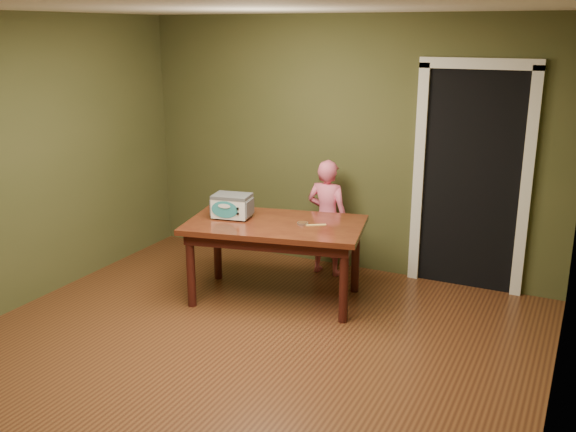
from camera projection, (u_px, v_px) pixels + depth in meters
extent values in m
plane|color=brown|center=(219.00, 370.00, 4.78)|extent=(5.00, 5.00, 0.00)
cube|color=#474826|center=(344.00, 145.00, 6.58)|extent=(4.50, 0.02, 2.60)
cube|color=#474826|center=(566.00, 250.00, 3.47)|extent=(0.02, 5.00, 2.60)
cube|color=white|center=(206.00, 4.00, 4.05)|extent=(4.50, 5.00, 0.02)
cube|color=black|center=(477.00, 176.00, 6.36)|extent=(0.90, 0.60, 2.10)
cube|color=black|center=(471.00, 182.00, 6.09)|extent=(0.90, 0.02, 2.10)
cube|color=white|center=(419.00, 177.00, 6.28)|extent=(0.10, 0.06, 2.20)
cube|color=white|center=(526.00, 188.00, 5.86)|extent=(0.10, 0.06, 2.20)
cube|color=white|center=(480.00, 64.00, 5.77)|extent=(1.10, 0.06, 0.10)
cube|color=#3E170E|center=(275.00, 225.00, 5.86)|extent=(1.75, 1.21, 0.05)
cube|color=#35110D|center=(275.00, 233.00, 5.89)|extent=(1.61, 1.07, 0.10)
cylinder|color=#35110D|center=(191.00, 270.00, 5.81)|extent=(0.08, 0.08, 0.70)
cylinder|color=#35110D|center=(217.00, 246.00, 6.46)|extent=(0.08, 0.08, 0.70)
cylinder|color=#35110D|center=(344.00, 284.00, 5.48)|extent=(0.08, 0.08, 0.70)
cylinder|color=#35110D|center=(355.00, 257.00, 6.13)|extent=(0.08, 0.08, 0.70)
cylinder|color=#4C4F54|center=(215.00, 218.00, 5.95)|extent=(0.02, 0.02, 0.01)
cylinder|color=#4C4F54|center=(222.00, 213.00, 6.12)|extent=(0.02, 0.02, 0.01)
cylinder|color=#4C4F54|center=(243.00, 221.00, 5.88)|extent=(0.02, 0.02, 0.01)
cylinder|color=#4C4F54|center=(250.00, 215.00, 6.05)|extent=(0.02, 0.02, 0.01)
cube|color=white|center=(232.00, 206.00, 5.97)|extent=(0.37, 0.30, 0.19)
cube|color=#4C4F54|center=(232.00, 196.00, 5.94)|extent=(0.38, 0.30, 0.03)
cube|color=#4C4F54|center=(215.00, 205.00, 6.02)|extent=(0.05, 0.21, 0.15)
cube|color=#4C4F54|center=(250.00, 208.00, 5.93)|extent=(0.05, 0.21, 0.15)
ellipsoid|color=teal|center=(224.00, 210.00, 5.87)|extent=(0.25, 0.05, 0.16)
cylinder|color=black|center=(238.00, 209.00, 5.82)|extent=(0.02, 0.02, 0.02)
cylinder|color=black|center=(238.00, 214.00, 5.84)|extent=(0.02, 0.01, 0.02)
cylinder|color=silver|center=(303.00, 224.00, 5.79)|extent=(0.10, 0.10, 0.02)
cylinder|color=#482918|center=(303.00, 223.00, 5.79)|extent=(0.09, 0.09, 0.01)
cube|color=#E9BF65|center=(316.00, 225.00, 5.77)|extent=(0.16, 0.12, 0.01)
imported|color=#E96082|center=(327.00, 218.00, 6.54)|extent=(0.45, 0.31, 1.20)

